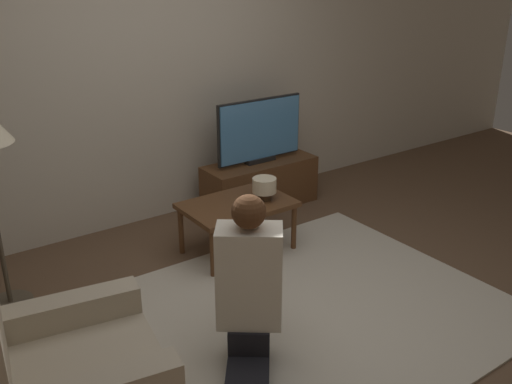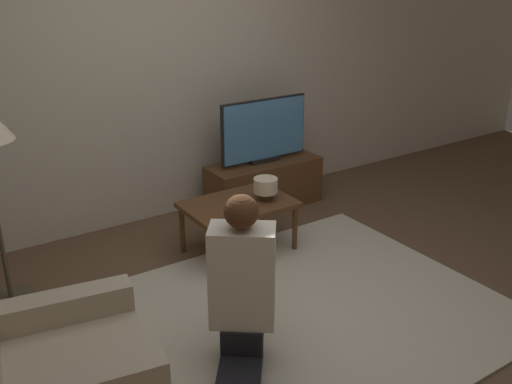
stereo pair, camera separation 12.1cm
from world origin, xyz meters
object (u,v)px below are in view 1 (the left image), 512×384
(coffee_table, at_px, (237,208))
(table_lamp, at_px, (264,187))
(person_kneeling, at_px, (249,286))
(tv, at_px, (260,130))

(coffee_table, xyz_separation_m, table_lamp, (0.20, -0.06, 0.15))
(person_kneeling, bearing_deg, coffee_table, -83.72)
(person_kneeling, relative_size, table_lamp, 5.51)
(table_lamp, bearing_deg, coffee_table, 162.22)
(tv, height_order, person_kneeling, person_kneeling)
(person_kneeling, bearing_deg, tv, -89.95)
(tv, height_order, table_lamp, tv)
(person_kneeling, xyz_separation_m, table_lamp, (0.88, 1.07, 0.01))
(coffee_table, bearing_deg, tv, 43.58)
(tv, relative_size, person_kneeling, 0.86)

